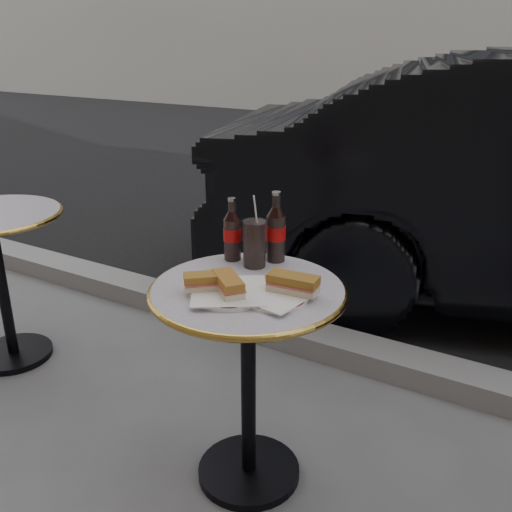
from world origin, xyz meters
The scene contains 13 objects.
ground centered at (0.00, 0.00, 0.00)m, with size 80.00×80.00×0.00m, color slate.
asphalt_road centered at (0.00, 5.00, 0.00)m, with size 40.00×8.00×0.00m, color black.
curb centered at (0.00, 0.90, 0.05)m, with size 40.00×0.20×0.12m, color gray.
bistro_table centered at (0.00, 0.00, 0.37)m, with size 0.62×0.62×0.73m, color #BAB2C4, non-canonical shape.
bistro_table_second centered at (-1.40, 0.10, 0.37)m, with size 0.62×0.62×0.73m, color #BAB2C4, non-canonical shape.
plate_left centered at (-0.02, -0.08, 0.74)m, with size 0.23×0.23×0.01m, color white.
plate_right centered at (0.11, -0.03, 0.74)m, with size 0.20×0.20×0.01m, color white.
sandwich_left_a centered at (-0.09, -0.10, 0.77)m, with size 0.14×0.06×0.05m, color #9D6928.
sandwich_left_b centered at (-0.02, -0.09, 0.77)m, with size 0.14×0.07×0.05m, color #A46929.
sandwich_right centered at (0.15, 0.02, 0.77)m, with size 0.15×0.07×0.05m, color olive.
cola_bottle_left centered at (-0.17, 0.18, 0.84)m, with size 0.06×0.06×0.22m, color black, non-canonical shape.
cola_bottle_right centered at (-0.03, 0.24, 0.86)m, with size 0.07×0.07×0.25m, color black, non-canonical shape.
cola_glass centered at (-0.07, 0.16, 0.81)m, with size 0.08×0.08×0.16m, color black.
Camera 1 is at (0.84, -1.38, 1.47)m, focal length 40.00 mm.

